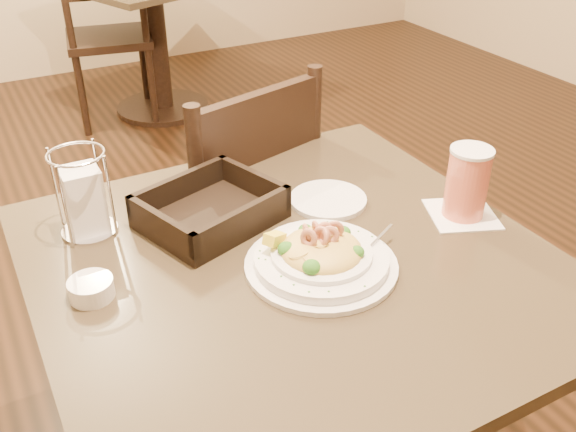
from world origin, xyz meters
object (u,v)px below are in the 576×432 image
dining_chair_near (230,226)px  dining_chair_far (108,32)px  background_table (154,21)px  napkin_caddy (84,199)px  bread_basket (211,211)px  side_plate (328,200)px  butter_ramekin (91,289)px  pasta_bowl (321,256)px  drink_glass (467,183)px  main_table (293,354)px

dining_chair_near → dining_chair_far: same height
background_table → napkin_caddy: (-0.87, -2.31, 0.31)m
bread_basket → dining_chair_near: bearing=62.1°
side_plate → dining_chair_near: bearing=100.4°
bread_basket → side_plate: 0.25m
side_plate → butter_ramekin: bearing=-171.2°
background_table → butter_ramekin: bearing=-110.0°
dining_chair_far → background_table: bearing=-158.7°
bread_basket → pasta_bowl: bearing=-64.8°
drink_glass → butter_ramekin: size_ratio=2.25×
main_table → side_plate: 0.32m
main_table → dining_chair_far: size_ratio=0.97×
main_table → butter_ramekin: bearing=169.5°
drink_glass → butter_ramekin: 0.73m
napkin_caddy → side_plate: (0.46, -0.12, -0.07)m
dining_chair_near → napkin_caddy: 0.57m
drink_glass → side_plate: (-0.21, 0.17, -0.07)m
pasta_bowl → napkin_caddy: size_ratio=1.76×
pasta_bowl → main_table: bearing=121.6°
drink_glass → side_plate: size_ratio=1.05×
main_table → dining_chair_near: size_ratio=0.97×
pasta_bowl → butter_ramekin: size_ratio=3.98×
dining_chair_near → bread_basket: (-0.18, -0.33, 0.27)m
dining_chair_far → dining_chair_near: bearing=94.8°
dining_chair_near → drink_glass: bearing=102.1°
dining_chair_near → butter_ramekin: (-0.44, -0.45, 0.27)m
dining_chair_near → drink_glass: size_ratio=5.49×
drink_glass → butter_ramekin: (-0.72, 0.09, -0.06)m
dining_chair_far → bread_basket: bearing=91.4°
side_plate → bread_basket: bearing=169.6°
bread_basket → napkin_caddy: napkin_caddy is taller
bread_basket → side_plate: size_ratio=1.86×
main_table → drink_glass: (0.37, -0.03, 0.31)m
background_table → drink_glass: 2.63m
dining_chair_far → napkin_caddy: bearing=85.7°
main_table → pasta_bowl: bearing=-58.4°
main_table → dining_chair_far: 2.54m
background_table → pasta_bowl: bearing=-101.6°
dining_chair_far → drink_glass: dining_chair_far is taller
pasta_bowl → bread_basket: bearing=115.2°
background_table → dining_chair_far: size_ratio=1.23×
main_table → drink_glass: 0.48m
background_table → dining_chair_far: bearing=-169.3°
pasta_bowl → side_plate: (0.13, 0.19, -0.02)m
dining_chair_far → bread_basket: (-0.38, -2.34, 0.27)m
background_table → butter_ramekin: size_ratio=15.29×
pasta_bowl → drink_glass: drink_glass is taller
bread_basket → side_plate: bearing=-10.4°
drink_glass → dining_chair_far: bearing=91.6°
pasta_bowl → side_plate: pasta_bowl is taller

